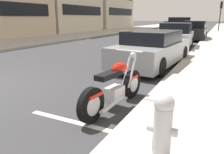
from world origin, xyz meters
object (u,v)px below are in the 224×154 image
object	(u,v)px
parked_car_at_intersection	(194,31)
parked_car_second_in_row	(176,36)
parked_car_mid_block	(153,49)
crossing_truck	(179,23)
fire_hydrant	(163,124)
parked_motorcycle	(115,88)
traffic_signal_near_corner	(221,10)

from	to	relation	value
parked_car_at_intersection	parked_car_second_in_row	bearing A→B (deg)	175.63
parked_car_mid_block	parked_car_at_intersection	bearing A→B (deg)	2.90
parked_car_at_intersection	crossing_truck	size ratio (longest dim) A/B	0.86
crossing_truck	fire_hydrant	distance (m)	37.97
parked_motorcycle	crossing_truck	bearing A→B (deg)	14.60
parked_car_second_in_row	parked_car_at_intersection	distance (m)	5.78
parked_car_second_in_row	traffic_signal_near_corner	bearing A→B (deg)	-9.51
parked_motorcycle	crossing_truck	distance (m)	36.45
traffic_signal_near_corner	parked_car_second_in_row	bearing A→B (deg)	173.50
parked_car_second_in_row	parked_motorcycle	bearing A→B (deg)	-179.17
parked_car_mid_block	fire_hydrant	world-z (taller)	parked_car_mid_block
parked_motorcycle	parked_car_at_intersection	bearing A→B (deg)	7.71
parked_car_second_in_row	crossing_truck	xyz separation A→B (m)	(26.24, 4.30, 0.28)
parked_car_second_in_row	parked_car_at_intersection	world-z (taller)	parked_car_at_intersection
parked_motorcycle	parked_car_second_in_row	size ratio (longest dim) A/B	0.52
traffic_signal_near_corner	parked_motorcycle	bearing A→B (deg)	177.12
parked_car_mid_block	fire_hydrant	distance (m)	5.98
parked_motorcycle	parked_car_mid_block	size ratio (longest dim) A/B	0.44
parked_car_mid_block	parked_car_second_in_row	distance (m)	5.50
parked_motorcycle	traffic_signal_near_corner	bearing A→B (deg)	3.88
parked_car_mid_block	parked_motorcycle	bearing A→B (deg)	-169.76
parked_car_second_in_row	traffic_signal_near_corner	size ratio (longest dim) A/B	1.13
parked_car_second_in_row	traffic_signal_near_corner	xyz separation A→B (m)	(18.17, -2.07, 2.08)
parked_car_second_in_row	traffic_signal_near_corner	distance (m)	18.40
parked_car_at_intersection	fire_hydrant	bearing A→B (deg)	-175.20
parked_car_mid_block	parked_car_second_in_row	size ratio (longest dim) A/B	1.16
crossing_truck	parked_car_mid_block	bearing A→B (deg)	92.98
parked_motorcycle	parked_car_at_intersection	distance (m)	15.63
fire_hydrant	parked_car_at_intersection	bearing A→B (deg)	5.17
parked_car_mid_block	fire_hydrant	xyz separation A→B (m)	(-5.71, -1.75, -0.07)
parked_motorcycle	fire_hydrant	size ratio (longest dim) A/B	2.64
fire_hydrant	traffic_signal_near_corner	xyz separation A→B (m)	(29.38, -0.13, 2.21)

